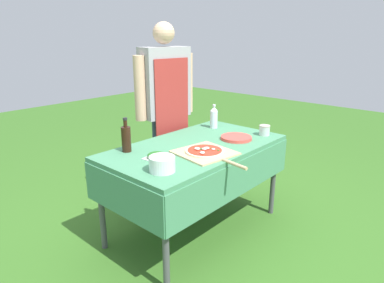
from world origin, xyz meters
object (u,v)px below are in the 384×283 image
at_px(pizza_on_peel, 206,152).
at_px(sauce_jar, 264,131).
at_px(oil_bottle, 126,138).
at_px(water_bottle, 214,117).
at_px(herb_container, 156,156).
at_px(plate_stack, 236,138).
at_px(mixing_tub, 162,164).
at_px(prep_table, 195,155).
at_px(person_cook, 165,100).

xyz_separation_m(pizza_on_peel, sauce_jar, (0.71, -0.07, 0.03)).
xyz_separation_m(oil_bottle, water_bottle, (0.96, -0.07, 0.00)).
height_order(pizza_on_peel, herb_container, pizza_on_peel).
height_order(water_bottle, plate_stack, water_bottle).
bearing_deg(herb_container, oil_bottle, 99.43).
distance_m(pizza_on_peel, plate_stack, 0.45).
height_order(oil_bottle, mixing_tub, oil_bottle).
height_order(pizza_on_peel, oil_bottle, oil_bottle).
bearing_deg(plate_stack, oil_bottle, 151.66).
bearing_deg(herb_container, prep_table, -1.09).
xyz_separation_m(prep_table, person_cook, (0.25, 0.59, 0.33)).
xyz_separation_m(prep_table, sauce_jar, (0.61, -0.26, 0.12)).
distance_m(water_bottle, plate_stack, 0.41).
xyz_separation_m(oil_bottle, sauce_jar, (1.06, -0.55, -0.06)).
distance_m(mixing_tub, sauce_jar, 1.15).
distance_m(prep_table, sauce_jar, 0.67).
bearing_deg(mixing_tub, prep_table, 19.67).
bearing_deg(herb_container, water_bottle, 12.82).
relative_size(prep_table, person_cook, 0.87).
height_order(prep_table, person_cook, person_cook).
xyz_separation_m(oil_bottle, plate_stack, (0.80, -0.43, -0.09)).
xyz_separation_m(water_bottle, plate_stack, (-0.16, -0.36, -0.09)).
distance_m(herb_container, mixing_tub, 0.24).
bearing_deg(sauce_jar, oil_bottle, 152.76).
height_order(oil_bottle, water_bottle, oil_bottle).
xyz_separation_m(oil_bottle, herb_container, (0.05, -0.28, -0.08)).
relative_size(prep_table, pizza_on_peel, 2.38).
xyz_separation_m(person_cook, pizza_on_peel, (-0.35, -0.78, -0.24)).
height_order(oil_bottle, herb_container, oil_bottle).
relative_size(person_cook, sauce_jar, 18.17).
relative_size(pizza_on_peel, sauce_jar, 6.68).
xyz_separation_m(herb_container, plate_stack, (0.75, -0.16, -0.01)).
bearing_deg(mixing_tub, person_cook, 44.71).
distance_m(oil_bottle, herb_container, 0.29).
bearing_deg(herb_container, mixing_tub, -123.76).
relative_size(prep_table, plate_stack, 5.70).
relative_size(prep_table, herb_container, 8.53).
xyz_separation_m(herb_container, sauce_jar, (1.01, -0.27, 0.02)).
distance_m(person_cook, pizza_on_peel, 0.89).
height_order(prep_table, herb_container, herb_container).
bearing_deg(oil_bottle, plate_stack, -28.34).
xyz_separation_m(prep_table, water_bottle, (0.51, 0.22, 0.18)).
height_order(herb_container, plate_stack, herb_container).
relative_size(mixing_tub, plate_stack, 0.65).
bearing_deg(prep_table, oil_bottle, 147.92).
xyz_separation_m(prep_table, mixing_tub, (-0.54, -0.19, 0.13)).
bearing_deg(plate_stack, prep_table, 156.96).
bearing_deg(plate_stack, sauce_jar, -23.70).
relative_size(pizza_on_peel, mixing_tub, 3.68).
distance_m(person_cook, water_bottle, 0.48).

